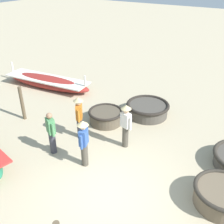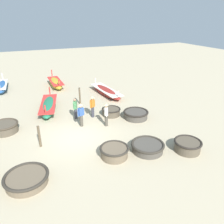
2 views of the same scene
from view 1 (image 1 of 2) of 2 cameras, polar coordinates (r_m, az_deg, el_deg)
ground_plane at (r=7.80m, az=-0.98°, el=-17.86°), size 80.00×80.00×0.00m
coracle_far_right at (r=10.77m, az=-1.38°, el=-0.90°), size 1.43×1.43×0.56m
coracle_beside_post at (r=7.95m, az=22.88°, el=-16.41°), size 1.58×1.58×0.59m
coracle_center at (r=11.40m, az=7.75°, el=0.69°), size 1.85×1.85×0.57m
long_boat_green_hull at (r=14.45m, az=-13.89°, el=6.43°), size 1.71×5.22×1.04m
fisherman_standing_right at (r=8.23m, az=-6.17°, el=-6.21°), size 0.51×0.36×1.67m
fisherman_standing_left at (r=9.05m, az=3.00°, el=-2.48°), size 0.36×0.51×1.67m
fisherman_with_hat at (r=9.60m, az=-7.16°, el=-0.66°), size 0.46×0.37×1.67m
fisherman_crouching at (r=9.03m, az=-13.07°, el=-4.28°), size 0.35×0.48×1.57m
mooring_post_mid_beach at (r=11.44m, az=-18.98°, el=1.81°), size 0.14×0.14×1.48m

